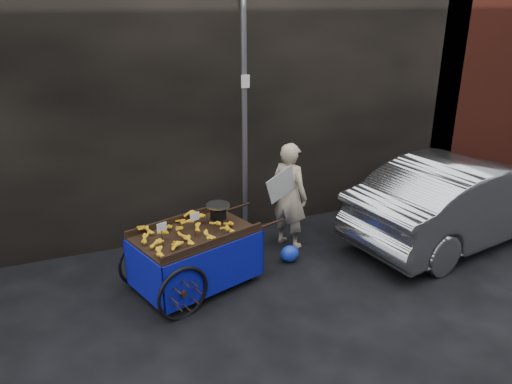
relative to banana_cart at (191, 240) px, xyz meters
name	(u,v)px	position (x,y,z in m)	size (l,w,h in m)	color
ground	(259,279)	(0.85, -0.15, -0.67)	(80.00, 80.00, 0.00)	black
building_wall	(221,63)	(1.24, 2.45, 1.83)	(13.50, 2.00, 5.00)	black
street_pole	(244,109)	(1.15, 1.15, 1.33)	(0.12, 0.10, 4.00)	slate
banana_cart	(191,240)	(0.00, 0.00, 0.00)	(2.19, 1.47, 1.09)	black
vendor	(290,195)	(1.64, 0.62, 0.12)	(0.81, 0.69, 1.59)	beige
plastic_bag	(290,254)	(1.43, 0.14, -0.55)	(0.27, 0.22, 0.24)	blue
parked_car	(464,199)	(4.21, -0.15, -0.03)	(1.37, 3.94, 1.30)	#A6A9AD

